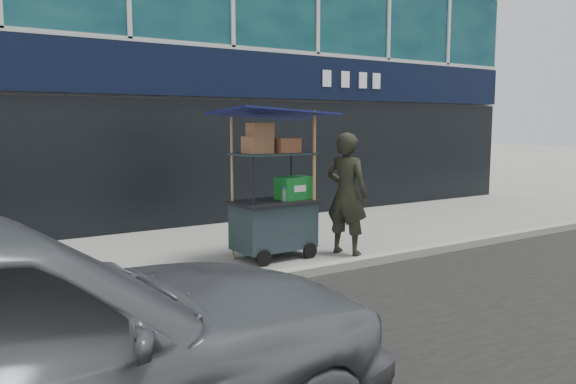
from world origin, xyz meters
TOP-DOWN VIEW (x-y plane):
  - ground at (0.00, 0.00)m, footprint 80.00×80.00m
  - curb at (0.00, -0.20)m, footprint 80.00×0.18m
  - vendor_cart at (-0.90, 0.89)m, footprint 1.67×1.21m
  - vendor_man at (0.12, 0.51)m, footprint 0.66×0.78m

SIDE VIEW (x-z plane):
  - ground at x=0.00m, z-range 0.00..0.00m
  - curb at x=0.00m, z-range 0.00..0.12m
  - vendor_cart at x=-0.90m, z-range -0.33..1.85m
  - vendor_man at x=0.12m, z-range 0.00..1.82m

